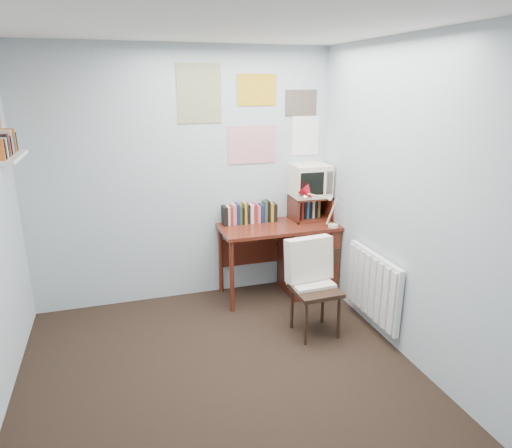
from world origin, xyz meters
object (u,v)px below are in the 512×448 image
Objects in this scene: radiator at (373,286)px; desk_chair at (316,291)px; wall_shelf at (7,157)px; desk_lamp at (334,209)px; tv_riser at (310,208)px; desk at (302,255)px; crt_tv at (310,179)px.

desk_chair is at bearing 171.79° from radiator.
wall_shelf is at bearing 169.11° from radiator.
desk_lamp reaches higher than tv_riser.
desk_lamp is (0.23, -0.22, 0.54)m from desk.
radiator is (0.06, -0.71, -0.52)m from desk_lamp.
radiator is at bearing -102.96° from desk_lamp.
desk_chair is 1.33× the size of wall_shelf.
desk_lamp is at bearing 51.57° from desk_chair.
tv_riser is at bearing 90.79° from desk_lamp.
desk is 1.94× the size of wall_shelf.
desk_chair is 1.13m from tv_riser.
desk_lamp is 0.97× the size of crt_tv.
desk is at bearing 107.24° from radiator.
tv_riser reaches higher than desk.
desk_chair is (-0.23, -0.85, 0.01)m from desk.
desk_chair is 0.95m from desk_lamp.
tv_riser is 0.31m from crt_tv.
crt_tv is 0.62× the size of wall_shelf.
desk_lamp is at bearing -70.21° from crt_tv.
desk is at bearing 118.47° from desk_lamp.
desk_chair is 0.53m from radiator.
desk_lamp is 2.89m from wall_shelf.
crt_tv is 1.32m from radiator.
crt_tv is at bearing 99.38° from radiator.
desk_chair is 1.30m from crt_tv.
crt_tv is 0.48× the size of radiator.
radiator is at bearing -80.72° from tv_riser.
desk_chair is at bearing -107.98° from crt_tv.
crt_tv is at bearing 68.26° from desk_chair.
desk is at bearing 8.40° from wall_shelf.
desk is 0.80m from crt_tv.
crt_tv reaches higher than desk_chair.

